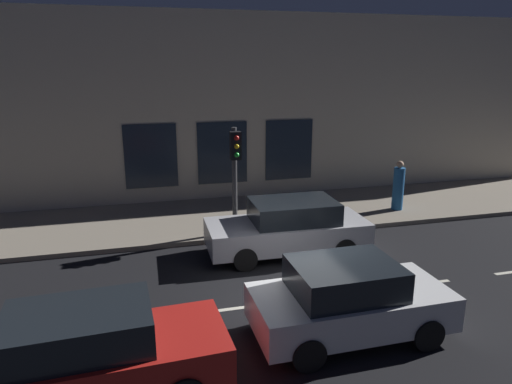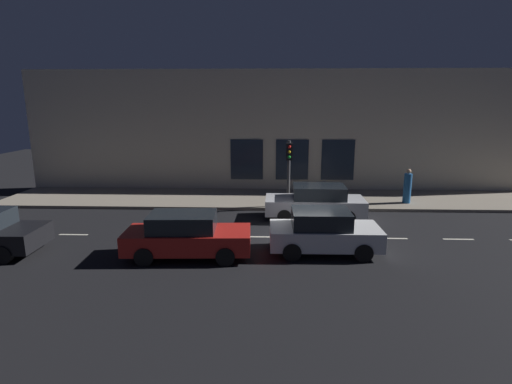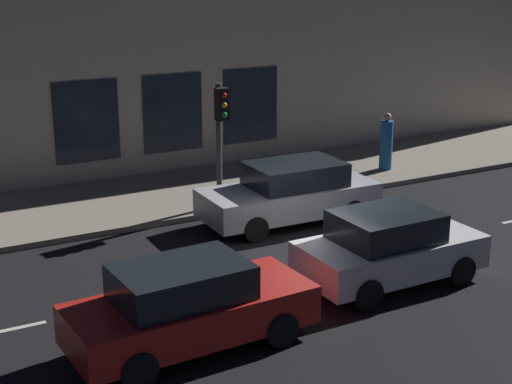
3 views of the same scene
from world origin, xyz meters
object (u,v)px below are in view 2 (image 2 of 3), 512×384
Objects in this scene: parked_car_1 at (187,235)px; traffic_light at (289,163)px; parked_car_2 at (316,202)px; parked_car_0 at (323,232)px; pedestrian_0 at (407,187)px.

traffic_light is at bearing 146.98° from parked_car_1.
parked_car_0 is at bearing 178.44° from parked_car_2.
pedestrian_0 is at bearing -61.89° from parked_car_2.
traffic_light reaches higher than pedestrian_0.
traffic_light is 7.72m from parked_car_1.
parked_car_2 is (-1.58, -1.21, -1.60)m from traffic_light.
parked_car_0 is 4.34m from parked_car_2.
traffic_light is 0.72× the size of parked_car_2.
parked_car_1 is (-0.60, 4.83, 0.00)m from parked_car_0.
parked_car_2 is at bearing 176.78° from parked_car_0.
parked_car_2 is 2.55× the size of pedestrian_0.
parked_car_0 is 8.70m from pedestrian_0.
parked_car_0 and parked_car_1 have the same top height.
traffic_light is at bearing -170.91° from parked_car_0.
pedestrian_0 is (1.00, -6.27, -1.41)m from traffic_light.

